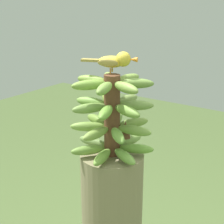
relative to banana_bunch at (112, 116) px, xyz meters
name	(u,v)px	position (x,y,z in m)	size (l,w,h in m)	color
banana_bunch	(112,116)	(0.00, 0.00, 0.00)	(0.29, 0.28, 0.28)	brown
perched_bird	(115,61)	(0.03, 0.01, 0.18)	(0.09, 0.18, 0.07)	#C68933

